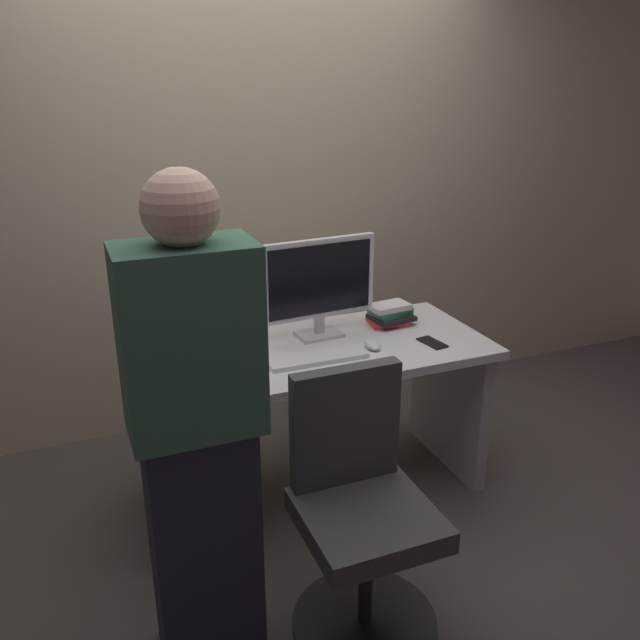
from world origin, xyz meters
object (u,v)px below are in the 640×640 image
Objects in this scene: monitor at (319,283)px; keyboard at (317,358)px; desk at (316,393)px; cup_near_keyboard at (227,371)px; mouse at (373,345)px; book_stack at (390,314)px; person_at_desk at (197,431)px; cell_phone at (432,343)px; office_chair at (360,518)px; cup_by_monitor at (195,340)px.

keyboard is at bearing -114.41° from monitor.
desk is 0.55m from cup_near_keyboard.
monitor is at bearing 125.77° from mouse.
cup_near_keyboard is at bearing -157.93° from desk.
monitor reaches higher than book_stack.
person_at_desk reaches higher than monitor.
cell_phone reaches higher than desk.
cell_phone is at bearing 1.96° from cup_near_keyboard.
cell_phone is at bearing -10.22° from mouse.
mouse is 0.46× the size of book_stack.
mouse is 0.28m from cell_phone.
cell_phone is (0.65, 0.63, 0.31)m from office_chair.
cup_by_monitor reaches higher than mouse.
office_chair is 0.74m from keyboard.
desk is 17.18× the size of cup_near_keyboard.
desk is 0.53m from book_stack.
desk is at bearing -19.04° from cup_by_monitor.
book_stack is at bearing 37.03° from person_at_desk.
person_at_desk is 0.88m from cup_by_monitor.
keyboard is 2.99× the size of cell_phone.
keyboard is at bearing 8.93° from cup_near_keyboard.
book_stack is at bearing 2.86° from monitor.
mouse is at bearing -54.23° from monitor.
person_at_desk is at bearing -142.97° from book_stack.
cell_phone is at bearing 44.17° from office_chair.
cup_by_monitor is (-0.35, 0.95, 0.35)m from office_chair.
office_chair reaches higher than cup_near_keyboard.
monitor is 5.55× the size of cup_by_monitor.
office_chair is 0.75m from cup_near_keyboard.
book_stack is (0.94, -0.03, 0.00)m from cup_by_monitor.
mouse is at bearing -131.05° from book_stack.
cup_by_monitor reaches higher than cup_near_keyboard.
desk is at bearing 155.07° from cell_phone.
monitor is at bearing 76.59° from office_chair.
mouse is (0.90, 0.60, -0.09)m from person_at_desk.
book_stack is at bearing 29.07° from keyboard.
office_chair is 0.96m from cell_phone.
cup_near_keyboard reaches higher than keyboard.
monitor is 0.60m from cup_by_monitor.
mouse reaches higher than keyboard.
cup_near_keyboard is at bearing 116.35° from office_chair.
office_chair is at bearing -144.42° from cell_phone.
person_at_desk reaches higher than cup_near_keyboard.
person_at_desk is 3.81× the size of keyboard.
cup_by_monitor is (-0.45, 0.29, 0.04)m from keyboard.
cup_by_monitor reaches higher than keyboard.
person_at_desk is 3.03× the size of monitor.
office_chair is 0.57× the size of person_at_desk.
cup_near_keyboard is (-0.51, -0.30, -0.21)m from monitor.
cup_by_monitor is 0.44× the size of book_stack.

